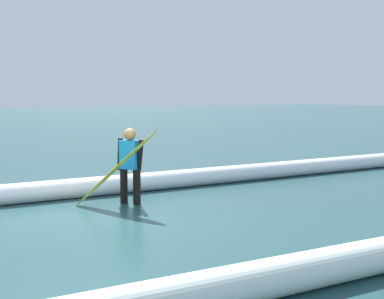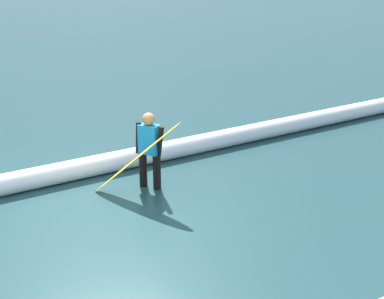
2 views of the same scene
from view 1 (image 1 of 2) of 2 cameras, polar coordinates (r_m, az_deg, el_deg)
ground_plane at (r=8.75m, az=-11.30°, el=-7.14°), size 170.28×170.28×0.00m
surfer at (r=9.47m, az=-6.80°, el=-1.35°), size 0.35×0.55×1.38m
surfboard at (r=9.13m, az=-8.30°, el=-2.06°), size 1.30×1.35×1.43m
wave_crest_foreground at (r=10.69m, az=-6.42°, el=-3.66°), size 24.38×0.61×0.38m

